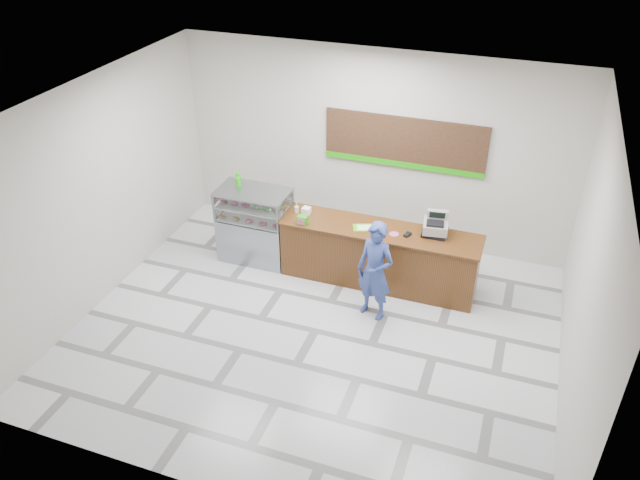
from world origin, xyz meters
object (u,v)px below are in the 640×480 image
(serving_tray, at_px, (363,228))
(customer, at_px, (375,271))
(sales_counter, at_px, (379,256))
(cash_register, at_px, (436,226))
(display_case, at_px, (255,224))

(serving_tray, bearing_deg, customer, -82.37)
(sales_counter, bearing_deg, cash_register, 10.68)
(cash_register, bearing_deg, display_case, 174.46)
(serving_tray, xyz_separation_m, customer, (0.42, -0.78, -0.23))
(sales_counter, height_order, serving_tray, serving_tray)
(sales_counter, relative_size, cash_register, 7.23)
(display_case, xyz_separation_m, customer, (2.38, -0.85, 0.14))
(sales_counter, distance_m, customer, 0.92)
(display_case, bearing_deg, customer, -19.72)
(sales_counter, bearing_deg, serving_tray, -165.11)
(sales_counter, distance_m, serving_tray, 0.59)
(sales_counter, relative_size, customer, 2.01)
(cash_register, xyz_separation_m, serving_tray, (-1.11, -0.23, -0.13))
(display_case, distance_m, cash_register, 3.11)
(display_case, bearing_deg, serving_tray, -2.02)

